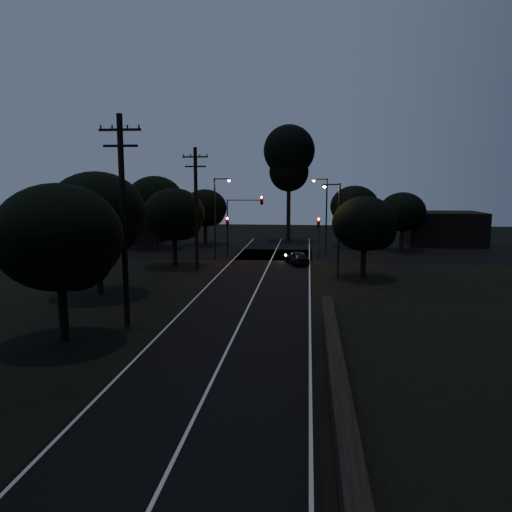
{
  "coord_description": "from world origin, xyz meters",
  "views": [
    {
      "loc": [
        3.58,
        -10.05,
        7.54
      ],
      "look_at": [
        0.0,
        24.0,
        2.5
      ],
      "focal_mm": 35.0,
      "sensor_mm": 36.0,
      "label": 1
    }
  ],
  "objects_px": {
    "signal_right": "(318,230)",
    "streetlight_c": "(337,223)",
    "utility_pole_far": "(196,207)",
    "signal_mast": "(244,215)",
    "streetlight_b": "(325,210)",
    "tall_pine": "(289,158)",
    "streetlight_a": "(217,213)",
    "utility_pole_mid": "(123,218)",
    "car": "(297,258)",
    "signal_left": "(228,229)"
  },
  "relations": [
    {
      "from": "signal_left",
      "to": "streetlight_a",
      "type": "bearing_deg",
      "value": -109.59
    },
    {
      "from": "utility_pole_far",
      "to": "streetlight_a",
      "type": "distance_m",
      "value": 6.1
    },
    {
      "from": "signal_mast",
      "to": "streetlight_a",
      "type": "distance_m",
      "value": 3.13
    },
    {
      "from": "signal_mast",
      "to": "tall_pine",
      "type": "bearing_deg",
      "value": 75.38
    },
    {
      "from": "utility_pole_mid",
      "to": "car",
      "type": "xyz_separation_m",
      "value": [
        8.59,
        20.96,
        -5.1
      ]
    },
    {
      "from": "streetlight_c",
      "to": "streetlight_b",
      "type": "bearing_deg",
      "value": 92.14
    },
    {
      "from": "signal_mast",
      "to": "car",
      "type": "distance_m",
      "value": 7.77
    },
    {
      "from": "signal_right",
      "to": "streetlight_c",
      "type": "height_order",
      "value": "streetlight_c"
    },
    {
      "from": "signal_left",
      "to": "signal_mast",
      "type": "height_order",
      "value": "signal_mast"
    },
    {
      "from": "utility_pole_mid",
      "to": "signal_left",
      "type": "height_order",
      "value": "utility_pole_mid"
    },
    {
      "from": "signal_right",
      "to": "signal_mast",
      "type": "distance_m",
      "value": 7.66
    },
    {
      "from": "utility_pole_mid",
      "to": "streetlight_c",
      "type": "distance_m",
      "value": 19.15
    },
    {
      "from": "tall_pine",
      "to": "car",
      "type": "bearing_deg",
      "value": -85.22
    },
    {
      "from": "signal_right",
      "to": "car",
      "type": "relative_size",
      "value": 1.1
    },
    {
      "from": "signal_mast",
      "to": "car",
      "type": "bearing_deg",
      "value": -36.21
    },
    {
      "from": "tall_pine",
      "to": "car",
      "type": "xyz_separation_m",
      "value": [
        1.59,
        -19.04,
        -10.09
      ]
    },
    {
      "from": "streetlight_c",
      "to": "utility_pole_far",
      "type": "bearing_deg",
      "value": 170.4
    },
    {
      "from": "streetlight_a",
      "to": "car",
      "type": "bearing_deg",
      "value": -14.49
    },
    {
      "from": "signal_mast",
      "to": "utility_pole_far",
      "type": "bearing_deg",
      "value": -111.11
    },
    {
      "from": "utility_pole_mid",
      "to": "signal_right",
      "type": "relative_size",
      "value": 2.68
    },
    {
      "from": "streetlight_c",
      "to": "car",
      "type": "height_order",
      "value": "streetlight_c"
    },
    {
      "from": "signal_right",
      "to": "streetlight_b",
      "type": "xyz_separation_m",
      "value": [
        0.71,
        4.01,
        1.8
      ]
    },
    {
      "from": "signal_mast",
      "to": "streetlight_b",
      "type": "relative_size",
      "value": 0.78
    },
    {
      "from": "signal_left",
      "to": "signal_right",
      "type": "xyz_separation_m",
      "value": [
        9.2,
        0.0,
        0.0
      ]
    },
    {
      "from": "utility_pole_far",
      "to": "car",
      "type": "xyz_separation_m",
      "value": [
        8.59,
        3.96,
        -4.85
      ]
    },
    {
      "from": "utility_pole_far",
      "to": "tall_pine",
      "type": "distance_m",
      "value": 24.61
    },
    {
      "from": "signal_left",
      "to": "streetlight_b",
      "type": "bearing_deg",
      "value": 22.05
    },
    {
      "from": "tall_pine",
      "to": "streetlight_b",
      "type": "relative_size",
      "value": 1.86
    },
    {
      "from": "utility_pole_far",
      "to": "signal_right",
      "type": "distance_m",
      "value": 13.53
    },
    {
      "from": "signal_mast",
      "to": "streetlight_b",
      "type": "xyz_separation_m",
      "value": [
        8.22,
        4.01,
        0.3
      ]
    },
    {
      "from": "tall_pine",
      "to": "streetlight_b",
      "type": "height_order",
      "value": "tall_pine"
    },
    {
      "from": "streetlight_b",
      "to": "signal_mast",
      "type": "bearing_deg",
      "value": -154.01
    },
    {
      "from": "streetlight_a",
      "to": "signal_right",
      "type": "bearing_deg",
      "value": 11.34
    },
    {
      "from": "signal_left",
      "to": "signal_right",
      "type": "bearing_deg",
      "value": 0.0
    },
    {
      "from": "signal_right",
      "to": "streetlight_a",
      "type": "distance_m",
      "value": 10.26
    },
    {
      "from": "tall_pine",
      "to": "streetlight_a",
      "type": "bearing_deg",
      "value": -110.36
    },
    {
      "from": "utility_pole_far",
      "to": "streetlight_a",
      "type": "bearing_deg",
      "value": 83.41
    },
    {
      "from": "utility_pole_mid",
      "to": "streetlight_c",
      "type": "height_order",
      "value": "utility_pole_mid"
    },
    {
      "from": "signal_left",
      "to": "signal_mast",
      "type": "xyz_separation_m",
      "value": [
        1.69,
        0.0,
        1.5
      ]
    },
    {
      "from": "signal_right",
      "to": "streetlight_c",
      "type": "bearing_deg",
      "value": -82.98
    },
    {
      "from": "tall_pine",
      "to": "car",
      "type": "height_order",
      "value": "tall_pine"
    },
    {
      "from": "signal_right",
      "to": "car",
      "type": "xyz_separation_m",
      "value": [
        -2.01,
        -4.03,
        -2.2
      ]
    },
    {
      "from": "streetlight_b",
      "to": "tall_pine",
      "type": "bearing_deg",
      "value": 111.38
    },
    {
      "from": "streetlight_b",
      "to": "car",
      "type": "bearing_deg",
      "value": -108.66
    },
    {
      "from": "signal_mast",
      "to": "streetlight_c",
      "type": "bearing_deg",
      "value": -48.81
    },
    {
      "from": "signal_mast",
      "to": "streetlight_b",
      "type": "distance_m",
      "value": 9.15
    },
    {
      "from": "utility_pole_far",
      "to": "streetlight_c",
      "type": "distance_m",
      "value": 12.05
    },
    {
      "from": "utility_pole_mid",
      "to": "signal_left",
      "type": "relative_size",
      "value": 2.68
    },
    {
      "from": "utility_pole_mid",
      "to": "streetlight_a",
      "type": "bearing_deg",
      "value": 88.27
    },
    {
      "from": "utility_pole_mid",
      "to": "streetlight_b",
      "type": "bearing_deg",
      "value": 68.7
    }
  ]
}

